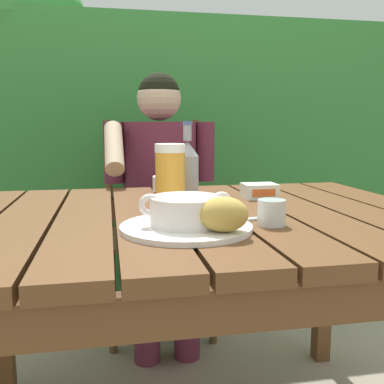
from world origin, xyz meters
TOP-DOWN VIEW (x-y plane):
  - dining_table at (0.00, 0.00)m, footprint 1.34×0.98m
  - hedge_backdrop at (-0.29, 1.58)m, footprint 3.95×0.93m
  - chair_near_diner at (-0.01, 0.93)m, footprint 0.48×0.44m
  - person_eating at (-0.01, 0.73)m, footprint 0.48×0.47m
  - serving_plate at (-0.07, -0.20)m, footprint 0.30×0.30m
  - soup_bowl at (-0.07, -0.20)m, footprint 0.21×0.16m
  - bread_roll at (0.00, -0.27)m, footprint 0.12×0.10m
  - beer_glass at (-0.07, 0.02)m, footprint 0.08×0.08m
  - beer_bottle at (-0.01, 0.09)m, footprint 0.06×0.06m
  - water_glass_small at (0.14, -0.19)m, footprint 0.07×0.07m
  - butter_tub at (0.24, 0.18)m, footprint 0.11×0.08m
  - table_knife at (0.09, -0.14)m, footprint 0.17×0.06m
  - diner_bowl at (-0.01, 0.39)m, footprint 0.14×0.14m

SIDE VIEW (x-z plane):
  - chair_near_diner at x=-0.01m, z-range -0.02..0.99m
  - dining_table at x=0.00m, z-range 0.29..1.04m
  - person_eating at x=-0.01m, z-range 0.11..1.31m
  - table_knife at x=0.09m, z-range 0.75..0.76m
  - serving_plate at x=-0.07m, z-range 0.75..0.76m
  - butter_tub at x=0.24m, z-range 0.75..0.80m
  - diner_bowl at x=-0.01m, z-range 0.75..0.80m
  - water_glass_small at x=0.14m, z-range 0.75..0.81m
  - soup_bowl at x=-0.07m, z-range 0.76..0.83m
  - bread_roll at x=0.00m, z-range 0.76..0.84m
  - beer_glass at x=-0.07m, z-range 0.75..0.94m
  - beer_bottle at x=-0.01m, z-range 0.73..0.97m
  - hedge_backdrop at x=-0.29m, z-range -0.28..2.34m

